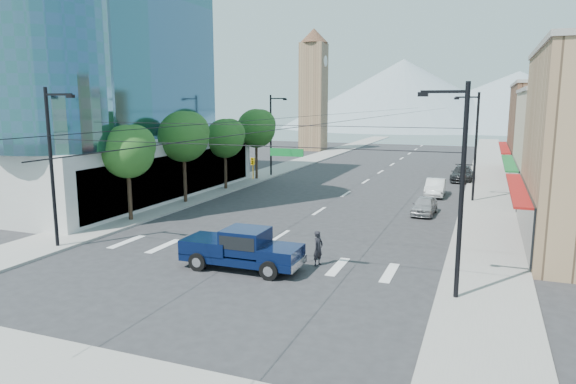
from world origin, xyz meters
name	(u,v)px	position (x,y,z in m)	size (l,w,h in m)	color
ground	(236,264)	(0.00, 0.00, 0.00)	(160.00, 160.00, 0.00)	#28282B
sidewalk_left	(292,165)	(-12.00, 40.00, 0.07)	(4.00, 120.00, 0.15)	gray
sidewalk_right	(488,174)	(12.00, 40.00, 0.07)	(4.00, 120.00, 0.15)	gray
sidewalk_cross	(52,379)	(0.00, -12.00, 0.07)	(28.00, 4.00, 0.15)	gray
office_tower	(40,31)	(-26.26, 13.85, 14.45)	(29.50, 27.00, 30.00)	#B7B7B2
shop_far	(571,132)	(20.00, 40.00, 5.00)	(12.00, 18.00, 10.00)	brown
clock_tower	(313,88)	(-16.50, 62.00, 10.64)	(4.80, 4.80, 20.40)	#8C6B4C
mountain_left	(403,94)	(-15.00, 150.00, 11.00)	(80.00, 80.00, 22.00)	gray
mountain_right	(518,100)	(20.00, 160.00, 9.00)	(90.00, 90.00, 18.00)	gray
tree_near	(130,150)	(-11.07, 6.10, 4.99)	(3.65, 3.64, 6.71)	black
tree_midnear	(185,135)	(-11.07, 13.10, 5.59)	(4.09, 4.09, 7.52)	black
tree_midfar	(227,137)	(-11.07, 20.10, 4.99)	(3.65, 3.64, 6.71)	black
tree_far	(258,127)	(-11.07, 27.10, 5.59)	(4.09, 4.09, 7.52)	black
signal_rig	(228,178)	(0.19, -1.00, 4.64)	(21.80, 0.20, 9.00)	black
lamp_pole_nw	(272,132)	(-10.67, 30.00, 4.94)	(2.00, 0.25, 9.00)	black
lamp_pole_ne	(474,143)	(10.67, 22.00, 4.94)	(2.00, 0.25, 9.00)	black
pickup_truck	(241,248)	(0.59, -0.51, 1.07)	(6.12, 2.42, 2.06)	#071337
pedestrian	(318,248)	(3.98, 1.39, 0.90)	(0.66, 0.43, 1.80)	black
parked_car_near	(424,205)	(7.60, 15.71, 0.67)	(1.59, 3.95, 1.35)	#A1A1A5
parked_car_mid	(435,187)	(7.60, 23.95, 0.75)	(1.59, 4.56, 1.50)	white
parked_car_far	(462,174)	(9.40, 33.96, 0.78)	(2.18, 5.35, 1.55)	#28282A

